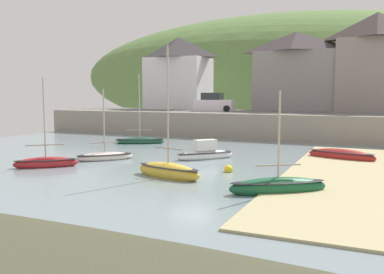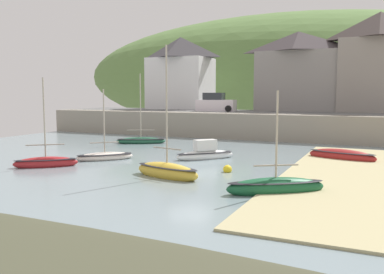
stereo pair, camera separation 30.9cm
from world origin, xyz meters
name	(u,v)px [view 1 (the left image)]	position (x,y,z in m)	size (l,w,h in m)	color
ground	(113,218)	(1.40, -9.56, 0.16)	(48.00, 41.00, 0.61)	gray
quay_seawall	(267,125)	(0.00, 17.50, 1.36)	(48.00, 9.40, 2.40)	gray
hillside_backdrop	(287,76)	(-5.62, 55.20, 7.36)	(80.00, 44.00, 21.02)	#5B7F41
waterfront_building_left	(178,72)	(-12.87, 25.20, 6.79)	(7.38, 5.58, 8.61)	silver
waterfront_building_centre	(295,71)	(1.15, 25.20, 6.71)	(8.77, 4.55, 8.45)	gray
waterfront_building_right	(376,62)	(9.09, 25.20, 7.45)	(7.66, 5.05, 9.90)	gray
sailboat_far_left	(205,154)	(-0.89, 4.36, 0.35)	(3.51, 3.73, 1.44)	white
motorboat_with_cabin	(105,156)	(-6.74, 1.34, 0.22)	(3.45, 3.55, 4.72)	silver
rowboat_small_beached	(46,162)	(-8.30, -2.30, 0.27)	(3.41, 3.10, 5.41)	#A52125
sailboat_white_hull	(140,140)	(-9.25, 9.94, 0.25)	(4.35, 3.18, 6.13)	#1F553A
fishing_boat_green	(278,186)	(5.60, -3.20, 0.30)	(4.23, 3.29, 4.66)	#175731
sailboat_tall_mast	(168,171)	(-0.34, -2.06, 0.33)	(4.15, 2.04, 6.97)	gold
sailboat_blue_trim	(341,155)	(7.38, 7.62, 0.28)	(4.55, 2.32, 0.91)	maroon
parked_car_near_slipway	(214,104)	(-6.53, 20.70, 3.20)	(4.23, 2.05, 1.95)	silver
mooring_buoy	(228,169)	(2.03, 0.59, 0.15)	(0.49, 0.49, 0.49)	yellow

